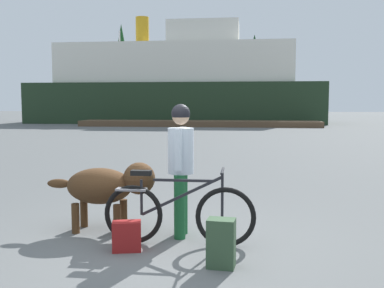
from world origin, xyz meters
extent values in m
plane|color=#595B5B|center=(0.00, 0.00, 0.00)|extent=(160.00, 160.00, 0.00)
torus|color=black|center=(0.71, 0.26, 0.35)|extent=(0.70, 0.06, 0.70)
torus|color=black|center=(-0.38, 0.26, 0.35)|extent=(0.70, 0.06, 0.70)
cube|color=black|center=(0.21, 0.26, 0.77)|extent=(0.70, 0.03, 0.03)
cube|color=black|center=(0.19, 0.26, 0.59)|extent=(0.95, 0.03, 0.49)
cylinder|color=black|center=(-0.28, 0.26, 0.56)|extent=(0.03, 0.03, 0.42)
cylinder|color=black|center=(0.67, 0.26, 0.61)|extent=(0.03, 0.03, 0.52)
cube|color=black|center=(-0.28, 0.26, 0.85)|extent=(0.24, 0.10, 0.06)
cylinder|color=black|center=(0.67, 0.26, 0.89)|extent=(0.03, 0.44, 0.03)
cube|color=slate|center=(-0.40, 0.26, 0.65)|extent=(0.36, 0.14, 0.02)
cylinder|color=#19592D|center=(0.14, 0.74, 0.40)|extent=(0.14, 0.14, 0.80)
cylinder|color=#19592D|center=(0.14, 0.52, 0.40)|extent=(0.14, 0.14, 0.80)
cylinder|color=silver|center=(0.14, 0.63, 1.08)|extent=(0.32, 0.32, 0.56)
cylinder|color=silver|center=(0.14, 0.85, 1.11)|extent=(0.09, 0.09, 0.50)
cylinder|color=silver|center=(0.14, 0.41, 1.11)|extent=(0.09, 0.09, 0.50)
sphere|color=tan|center=(0.14, 0.63, 1.51)|extent=(0.22, 0.22, 0.22)
sphere|color=black|center=(0.14, 0.63, 1.54)|extent=(0.23, 0.23, 0.23)
ellipsoid|color=#472D19|center=(-0.95, 0.73, 0.59)|extent=(0.86, 0.55, 0.47)
sphere|color=#472D19|center=(-0.42, 0.73, 0.70)|extent=(0.41, 0.41, 0.41)
ellipsoid|color=#472D19|center=(-1.50, 0.73, 0.61)|extent=(0.32, 0.12, 0.12)
cylinder|color=#472D19|center=(-0.67, 0.89, 0.19)|extent=(0.10, 0.10, 0.39)
cylinder|color=#472D19|center=(-0.67, 0.58, 0.19)|extent=(0.10, 0.10, 0.39)
cylinder|color=#472D19|center=(-1.22, 0.89, 0.19)|extent=(0.10, 0.10, 0.39)
cylinder|color=#472D19|center=(-1.22, 0.58, 0.19)|extent=(0.10, 0.10, 0.39)
cube|color=#334C33|center=(0.69, -0.38, 0.25)|extent=(0.30, 0.23, 0.50)
cube|color=maroon|center=(-0.39, -0.01, 0.17)|extent=(0.35, 0.25, 0.34)
cube|color=brown|center=(-2.30, 26.66, 0.20)|extent=(16.95, 2.50, 0.40)
cube|color=#1E331E|center=(-4.87, 32.69, 1.63)|extent=(23.91, 7.32, 3.26)
cube|color=silver|center=(-4.87, 32.69, 4.86)|extent=(19.13, 6.14, 3.20)
cube|color=silver|center=(-2.48, 32.69, 7.36)|extent=(5.74, 4.39, 1.80)
cylinder|color=#BF8C19|center=(-7.74, 32.69, 7.66)|extent=(1.10, 1.10, 2.40)
ellipsoid|color=silver|center=(-11.07, 37.49, 0.45)|extent=(8.56, 2.40, 0.90)
cylinder|color=#B2B2B7|center=(-11.07, 37.49, 4.73)|extent=(0.14, 0.14, 7.65)
cylinder|color=#B2B2B7|center=(-12.36, 37.49, 2.10)|extent=(3.85, 0.10, 0.10)
cylinder|color=#4C331E|center=(-13.69, 47.45, 1.26)|extent=(0.42, 0.42, 2.53)
cone|color=#19471E|center=(-13.69, 47.45, 6.76)|extent=(3.07, 3.07, 8.45)
cylinder|color=#4C331E|center=(1.96, 46.26, 1.42)|extent=(0.43, 0.43, 2.85)
cone|color=#143819|center=(1.96, 46.26, 6.07)|extent=(3.40, 3.40, 6.44)
camera|label=1|loc=(0.91, -4.78, 1.67)|focal=41.57mm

